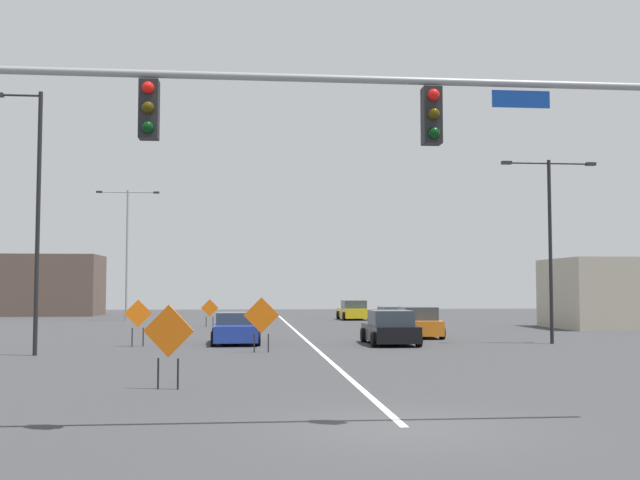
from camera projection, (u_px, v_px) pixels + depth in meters
name	position (u px, v px, depth m)	size (l,w,h in m)	color
ground	(405.00, 427.00, 13.52)	(148.32, 148.32, 0.00)	#38383A
road_centre_stripe	(286.00, 322.00, 54.45)	(0.16, 82.40, 0.01)	white
traffic_signal_assembly	(162.00, 136.00, 13.42)	(15.39, 0.44, 6.73)	gray
street_lamp_mid_right	(550.00, 233.00, 33.97)	(4.36, 0.24, 8.22)	black
street_lamp_far_left	(35.00, 211.00, 28.15)	(1.87, 0.24, 9.81)	black
street_lamp_near_left	(127.00, 244.00, 57.29)	(4.69, 0.24, 9.85)	gray
construction_sign_median_near	(261.00, 318.00, 29.26)	(1.38, 0.18, 2.11)	orange
construction_sign_right_shoulder	(138.00, 316.00, 32.20)	(1.15, 0.28, 1.98)	orange
construction_sign_right_lane	(169.00, 335.00, 18.67)	(1.27, 0.34, 2.07)	orange
construction_sign_left_shoulder	(210.00, 309.00, 48.44)	(1.11, 0.11, 1.75)	orange
car_black_distant	(390.00, 329.00, 33.28)	(2.14, 4.28, 1.49)	black
car_blue_far	(235.00, 329.00, 33.77)	(2.19, 4.27, 1.38)	#1E389E
car_orange_approaching	(418.00, 324.00, 38.07)	(2.22, 4.27, 1.52)	orange
car_white_near	(392.00, 317.00, 50.02)	(2.09, 3.96, 1.23)	white
car_yellow_passing	(353.00, 311.00, 58.99)	(2.27, 4.12, 1.50)	gold
roadside_building_west	(55.00, 285.00, 67.94)	(7.89, 6.06, 5.40)	brown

